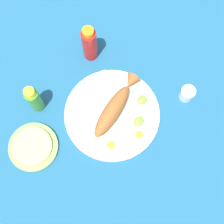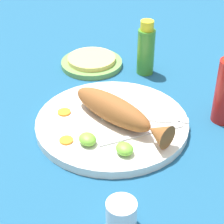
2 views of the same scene
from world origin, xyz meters
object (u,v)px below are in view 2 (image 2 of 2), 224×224
at_px(salt_cup, 121,216).
at_px(fork_far, 148,133).
at_px(main_plate, 112,123).
at_px(tortilla_plate, 92,63).
at_px(fork_near, 151,119).
at_px(hot_sauce_bottle_green, 146,49).
at_px(fried_fish, 118,112).

bearing_deg(salt_cup, fork_far, -48.44).
xyz_separation_m(main_plate, tortilla_plate, (0.26, -0.11, -0.00)).
bearing_deg(fork_near, tortilla_plate, 119.40).
distance_m(fork_near, salt_cup, 0.28).
bearing_deg(fork_near, main_plate, -177.64).
distance_m(main_plate, salt_cup, 0.27).
xyz_separation_m(fork_far, salt_cup, (-0.15, 0.17, 0.00)).
height_order(fork_near, hot_sauce_bottle_green, hot_sauce_bottle_green).
relative_size(fried_fish, fork_far, 1.37).
xyz_separation_m(main_plate, fork_near, (-0.05, -0.07, 0.01)).
height_order(main_plate, tortilla_plate, main_plate).
bearing_deg(fork_far, hot_sauce_bottle_green, 64.89).
height_order(fork_near, salt_cup, salt_cup).
bearing_deg(salt_cup, fork_near, -48.12).
relative_size(main_plate, tortilla_plate, 1.97).
height_order(fried_fish, fork_far, fried_fish).
relative_size(main_plate, fork_near, 2.08).
relative_size(fork_near, tortilla_plate, 0.95).
xyz_separation_m(fried_fish, salt_cup, (-0.21, 0.14, -0.02)).
bearing_deg(tortilla_plate, main_plate, 157.44).
xyz_separation_m(fork_near, hot_sauce_bottle_green, (0.20, -0.14, 0.05)).
distance_m(fork_near, fork_far, 0.05).
distance_m(fried_fish, fork_near, 0.08).
relative_size(fork_far, hot_sauce_bottle_green, 1.28).
relative_size(main_plate, fork_far, 1.77).
distance_m(fork_near, tortilla_plate, 0.31).
bearing_deg(tortilla_plate, fried_fish, 159.43).
distance_m(main_plate, fork_near, 0.08).
bearing_deg(main_plate, fork_far, -157.08).
bearing_deg(hot_sauce_bottle_green, salt_cup, 138.22).
bearing_deg(salt_cup, main_plate, -30.60).
bearing_deg(fork_far, main_plate, 124.37).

